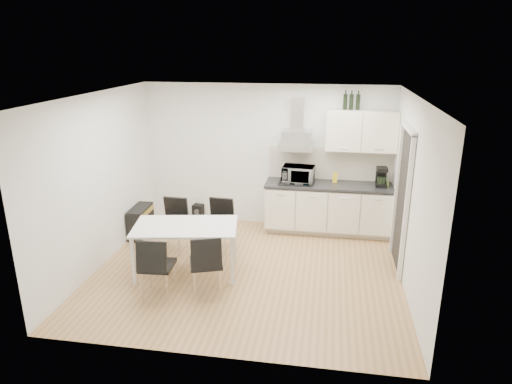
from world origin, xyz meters
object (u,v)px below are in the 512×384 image
guitar_amp (141,222)px  chair_far_left (172,226)px  dining_table (186,230)px  chair_near_left (158,266)px  chair_near_right (206,264)px  chair_far_right (219,227)px  floor_speaker (198,212)px  kitchenette (331,188)px

guitar_amp → chair_far_left: bearing=-36.2°
dining_table → guitar_amp: 1.74m
chair_far_left → guitar_amp: bearing=-30.7°
chair_near_left → guitar_amp: 2.16m
chair_near_right → chair_far_right: bearing=77.5°
chair_near_left → chair_near_right: same height
chair_far_left → floor_speaker: size_ratio=2.78×
chair_far_left → chair_near_left: same height
floor_speaker → kitchenette: bearing=4.8°
chair_far_right → floor_speaker: chair_far_right is taller
chair_far_left → floor_speaker: bearing=-87.0°
chair_near_right → floor_speaker: size_ratio=2.78×
dining_table → chair_far_right: chair_far_right is taller
guitar_amp → chair_near_right: bearing=-47.9°
chair_near_left → chair_near_right: bearing=12.6°
chair_near_right → guitar_amp: bearing=115.3°
chair_near_left → floor_speaker: size_ratio=2.78×
dining_table → chair_near_left: chair_near_left is taller
chair_far_left → chair_far_right: (0.75, 0.09, 0.00)m
chair_far_right → chair_near_right: (0.14, -1.28, 0.00)m
chair_far_right → chair_near_left: size_ratio=1.00×
guitar_amp → chair_near_left: bearing=-63.1°
chair_far_right → floor_speaker: bearing=-56.6°
kitchenette → floor_speaker: 2.59m
chair_far_right → chair_near_right: bearing=100.7°
kitchenette → guitar_amp: kitchenette is taller
chair_far_right → floor_speaker: 1.54m
kitchenette → chair_near_left: kitchenette is taller
chair_near_right → chair_near_left: bearing=176.9°
chair_near_left → floor_speaker: chair_near_left is taller
kitchenette → chair_near_right: bearing=-123.7°
chair_far_left → kitchenette: bearing=-150.1°
dining_table → chair_near_left: size_ratio=1.83×
chair_far_right → chair_near_right: size_ratio=1.00×
chair_far_left → chair_near_right: (0.89, -1.19, 0.00)m
dining_table → guitar_amp: size_ratio=2.47×
chair_near_left → floor_speaker: 2.80m
dining_table → chair_near_left: (-0.17, -0.71, -0.24)m
kitchenette → chair_far_left: size_ratio=2.86×
dining_table → chair_far_left: 0.82m
kitchenette → chair_near_right: size_ratio=2.86×
chair_far_right → chair_near_left: (-0.48, -1.45, 0.00)m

